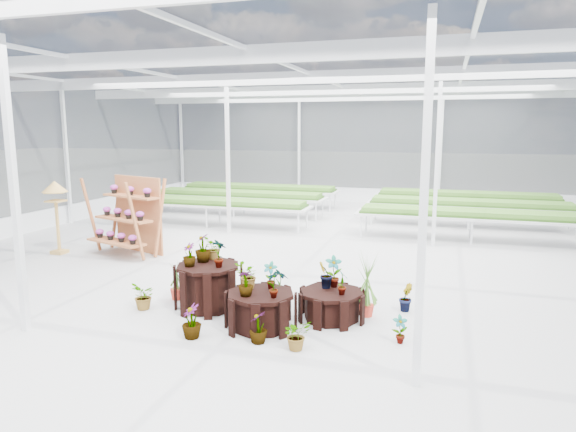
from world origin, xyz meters
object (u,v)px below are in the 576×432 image
(shelf_rack, at_px, (125,216))
(bird_table, at_px, (57,218))
(plinth_tall, at_px, (209,286))
(plinth_low, at_px, (331,305))
(plinth_mid, at_px, (261,310))

(shelf_rack, distance_m, bird_table, 1.75)
(shelf_rack, bearing_deg, plinth_tall, -20.34)
(plinth_low, bearing_deg, plinth_tall, -177.40)
(plinth_low, relative_size, shelf_rack, 0.56)
(shelf_rack, bearing_deg, plinth_mid, -17.69)
(plinth_low, bearing_deg, plinth_mid, -145.01)
(plinth_low, xyz_separation_m, bird_table, (-7.62, 2.44, 0.69))
(plinth_tall, height_order, plinth_low, plinth_tall)
(plinth_low, bearing_deg, shelf_rack, 154.11)
(plinth_mid, relative_size, plinth_low, 1.02)
(plinth_tall, height_order, plinth_mid, plinth_tall)
(plinth_mid, bearing_deg, shelf_rack, 144.01)
(plinth_tall, xyz_separation_m, plinth_low, (2.20, 0.10, -0.15))
(plinth_tall, distance_m, plinth_mid, 1.35)
(plinth_tall, distance_m, shelf_rack, 4.80)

